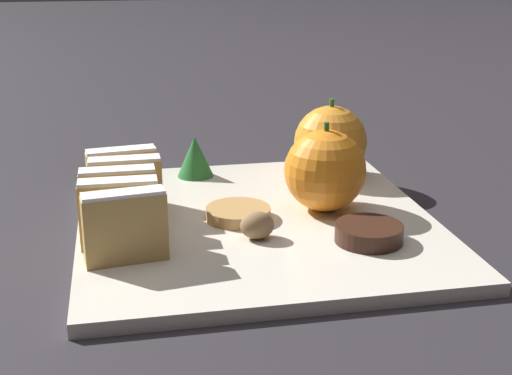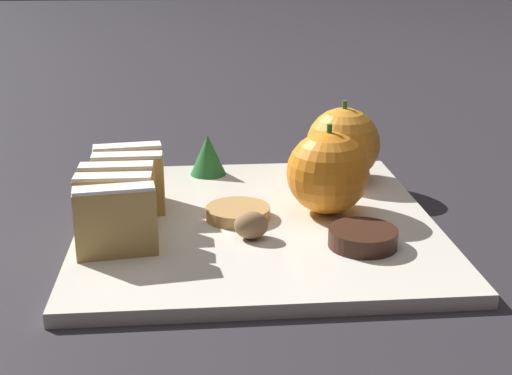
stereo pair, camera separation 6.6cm
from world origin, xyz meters
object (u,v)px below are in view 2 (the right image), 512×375
object	(u,v)px
orange_far	(343,144)
chocolate_cookie	(363,238)
orange_near	(328,173)
walnut	(251,225)

from	to	relation	value
orange_far	chocolate_cookie	bearing A→B (deg)	-95.97
orange_far	chocolate_cookie	world-z (taller)	orange_far
orange_far	orange_near	bearing A→B (deg)	-109.59
orange_near	chocolate_cookie	size ratio (longest dim) A/B	1.47
walnut	chocolate_cookie	world-z (taller)	walnut
orange_far	walnut	world-z (taller)	orange_far
walnut	chocolate_cookie	xyz separation A→B (m)	(0.09, -0.03, -0.00)
orange_near	walnut	size ratio (longest dim) A/B	2.90
orange_far	walnut	distance (m)	0.19
chocolate_cookie	orange_near	bearing A→B (deg)	100.54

